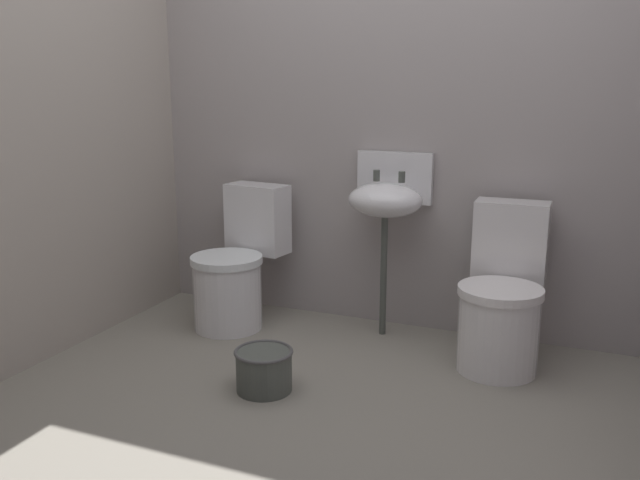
{
  "coord_description": "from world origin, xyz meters",
  "views": [
    {
      "loc": [
        1.1,
        -2.29,
        1.37
      ],
      "look_at": [
        0.0,
        0.32,
        0.7
      ],
      "focal_mm": 38.08,
      "sensor_mm": 36.0,
      "label": 1
    }
  ],
  "objects_px": {
    "toilet_left": "(237,269)",
    "toilet_right": "(502,301)",
    "sink": "(387,199)",
    "bucket": "(264,369)"
  },
  "relations": [
    {
      "from": "toilet_left",
      "to": "bucket",
      "type": "relative_size",
      "value": 2.91
    },
    {
      "from": "sink",
      "to": "toilet_left",
      "type": "bearing_deg",
      "value": -167.11
    },
    {
      "from": "toilet_left",
      "to": "toilet_right",
      "type": "xyz_separation_m",
      "value": [
        1.47,
        -0.0,
        0.0
      ]
    },
    {
      "from": "bucket",
      "to": "toilet_left",
      "type": "bearing_deg",
      "value": 126.96
    },
    {
      "from": "sink",
      "to": "bucket",
      "type": "bearing_deg",
      "value": -107.24
    },
    {
      "from": "toilet_left",
      "to": "toilet_right",
      "type": "height_order",
      "value": "same"
    },
    {
      "from": "toilet_left",
      "to": "toilet_right",
      "type": "relative_size",
      "value": 1.0
    },
    {
      "from": "toilet_right",
      "to": "sink",
      "type": "distance_m",
      "value": 0.81
    },
    {
      "from": "toilet_left",
      "to": "sink",
      "type": "xyz_separation_m",
      "value": [
        0.82,
        0.19,
        0.43
      ]
    },
    {
      "from": "toilet_left",
      "to": "bucket",
      "type": "distance_m",
      "value": 0.92
    }
  ]
}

